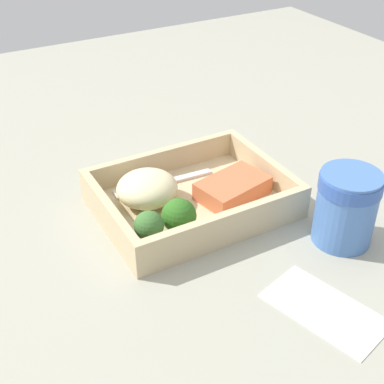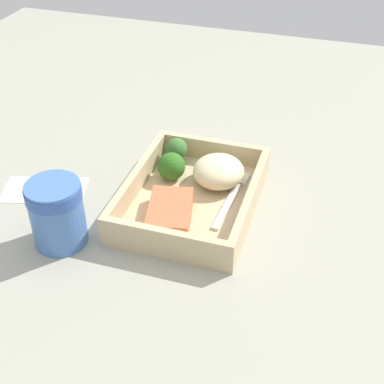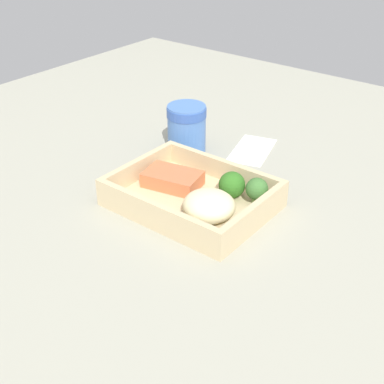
% 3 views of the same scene
% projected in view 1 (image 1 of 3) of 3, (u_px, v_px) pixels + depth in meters
% --- Properties ---
extents(ground_plane, '(1.60, 1.60, 0.02)m').
position_uv_depth(ground_plane, '(192.00, 213.00, 0.78)').
color(ground_plane, '#9A9989').
extents(takeout_tray, '(0.26, 0.20, 0.01)m').
position_uv_depth(takeout_tray, '(192.00, 204.00, 0.77)').
color(takeout_tray, tan).
rests_on(takeout_tray, ground_plane).
extents(tray_rim, '(0.26, 0.20, 0.04)m').
position_uv_depth(tray_rim, '(192.00, 190.00, 0.75)').
color(tray_rim, tan).
rests_on(tray_rim, takeout_tray).
extents(salmon_fillet, '(0.11, 0.08, 0.03)m').
position_uv_depth(salmon_fillet, '(233.00, 188.00, 0.77)').
color(salmon_fillet, '#D96940').
rests_on(salmon_fillet, takeout_tray).
extents(mashed_potatoes, '(0.09, 0.08, 0.05)m').
position_uv_depth(mashed_potatoes, '(147.00, 188.00, 0.75)').
color(mashed_potatoes, beige).
rests_on(mashed_potatoes, takeout_tray).
extents(broccoli_floret_1, '(0.04, 0.04, 0.05)m').
position_uv_depth(broccoli_floret_1, '(149.00, 226.00, 0.67)').
color(broccoli_floret_1, '#8AA964').
rests_on(broccoli_floret_1, takeout_tray).
extents(broccoli_floret_2, '(0.05, 0.05, 0.05)m').
position_uv_depth(broccoli_floret_2, '(179.00, 216.00, 0.70)').
color(broccoli_floret_2, '#7B964F').
rests_on(broccoli_floret_2, takeout_tray).
extents(fork, '(0.16, 0.03, 0.00)m').
position_uv_depth(fork, '(158.00, 184.00, 0.80)').
color(fork, silver).
rests_on(fork, takeout_tray).
extents(paper_cup, '(0.08, 0.08, 0.10)m').
position_uv_depth(paper_cup, '(347.00, 204.00, 0.68)').
color(paper_cup, '#4772B8').
rests_on(paper_cup, ground_plane).
extents(receipt_slip, '(0.11, 0.15, 0.00)m').
position_uv_depth(receipt_slip, '(324.00, 309.00, 0.60)').
color(receipt_slip, white).
rests_on(receipt_slip, ground_plane).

